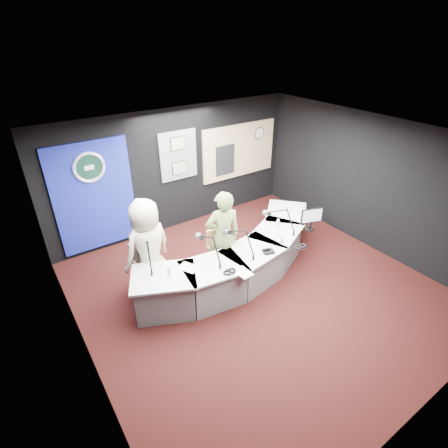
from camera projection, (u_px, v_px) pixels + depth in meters
ground at (257, 290)px, 6.51m from camera, size 6.00×6.00×0.00m
ceiling at (266, 142)px, 5.12m from camera, size 6.00×6.00×0.02m
wall_back at (177, 170)px, 7.96m from camera, size 6.00×0.02×2.80m
wall_front at (444, 343)px, 3.67m from camera, size 6.00×0.02×2.80m
wall_left at (75, 293)px, 4.35m from camera, size 0.02×6.00×2.80m
wall_right at (372, 184)px, 7.28m from camera, size 0.02×6.00×2.80m
broadcast_desk at (238, 260)px, 6.70m from camera, size 4.50×1.90×0.75m
backdrop_panel at (95, 197)px, 7.08m from camera, size 1.60×0.05×2.30m
agency_seal at (89, 168)px, 6.73m from camera, size 0.63×0.07×0.63m
seal_center at (89, 167)px, 6.73m from camera, size 0.48×0.01×0.48m
pinboard at (178, 156)px, 7.79m from camera, size 0.90×0.04×1.10m
framed_photo_upper at (178, 144)px, 7.62m from camera, size 0.34×0.02×0.27m
framed_photo_lower at (180, 168)px, 7.90m from camera, size 0.34×0.02×0.27m
booth_window_frame at (239, 151)px, 8.72m from camera, size 2.12×0.06×1.32m
booth_glow at (239, 151)px, 8.71m from camera, size 2.00×0.02×1.20m
equipment_rack at (225, 160)px, 8.55m from camera, size 0.55×0.02×0.75m
wall_clock at (259, 133)px, 8.82m from camera, size 0.28×0.01×0.28m
armchair_left at (151, 267)px, 6.25m from camera, size 0.61×0.61×1.05m
armchair_right at (223, 256)px, 6.65m from camera, size 0.61×0.61×0.92m
draped_jacket at (144, 256)px, 6.37m from camera, size 0.50×0.12×0.70m
person_man at (148, 249)px, 6.05m from camera, size 1.02×0.78×1.85m
person_woman at (223, 237)px, 6.42m from camera, size 0.76×0.60×1.81m
computer_monitor at (311, 215)px, 6.79m from camera, size 0.38×0.15×0.27m
desk_phone at (269, 252)px, 6.24m from camera, size 0.21×0.19×0.05m
headphones_near at (301, 246)px, 6.39m from camera, size 0.22×0.22×0.04m
headphones_far at (230, 272)px, 5.75m from camera, size 0.20×0.20×0.03m
paper_stack at (188, 267)px, 5.87m from camera, size 0.35×0.39×0.00m
notepad at (243, 272)px, 5.75m from camera, size 0.23×0.32×0.00m
boom_mic_a at (148, 250)px, 5.80m from camera, size 0.31×0.71×0.60m
boom_mic_b at (209, 245)px, 5.91m from camera, size 0.16×0.74×0.60m
boom_mic_c at (240, 239)px, 6.08m from camera, size 0.28×0.72×0.60m
boom_mic_d at (280, 218)px, 6.73m from camera, size 0.40×0.67×0.60m
water_bottles at (247, 244)px, 6.33m from camera, size 3.10×0.57×0.18m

